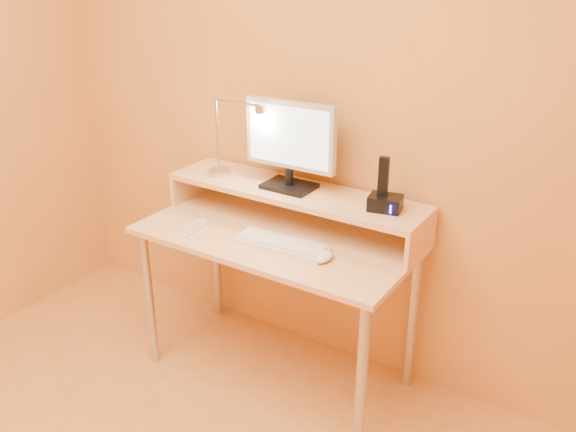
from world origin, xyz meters
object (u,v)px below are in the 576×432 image
Objects in this scene: lamp_base at (219,172)px; keyboard at (282,245)px; phone_dock at (385,203)px; mouse at (324,257)px; monitor_panel at (290,135)px; remote_control at (192,229)px.

keyboard is (0.48, -0.21, -0.16)m from lamp_base.
phone_dock is 1.26× the size of mouse.
mouse is (0.20, -0.01, 0.01)m from keyboard.
monitor_panel is 0.43m from lamp_base.
monitor_panel is at bearing 140.84° from mouse.
monitor_panel reaches higher than mouse.
lamp_base is 0.57× the size of remote_control.
lamp_base is at bearing -174.88° from monitor_panel.
mouse is (-0.14, -0.25, -0.17)m from phone_dock.
lamp_base reaches higher than remote_control.
monitor_panel is at bearing 167.06° from phone_dock.
keyboard is (-0.34, -0.24, -0.18)m from phone_dock.
keyboard is 3.85× the size of mouse.
remote_control is at bearing -169.30° from phone_dock.
lamp_base is (-0.37, -0.04, -0.23)m from monitor_panel.
phone_dock reaches higher than remote_control.
mouse is at bearing -5.44° from keyboard.
phone_dock is 0.84m from remote_control.
lamp_base reaches higher than keyboard.
mouse is 0.59× the size of remote_control.
monitor_panel is 2.46× the size of remote_control.
lamp_base is 0.33m from remote_control.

